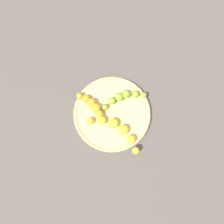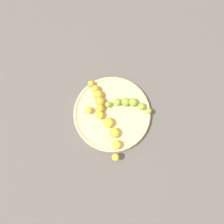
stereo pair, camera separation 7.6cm
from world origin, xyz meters
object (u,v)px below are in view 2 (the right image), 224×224
object	(u,v)px
fruit_bowl	(112,114)
banana_green	(129,104)
banana_yellow	(108,129)
banana_spotted	(98,98)

from	to	relation	value
fruit_bowl	banana_green	xyz separation A→B (m)	(0.06, 0.00, 0.02)
fruit_bowl	banana_green	world-z (taller)	banana_green
fruit_bowl	banana_yellow	size ratio (longest dim) A/B	1.31
banana_green	banana_yellow	bearing A→B (deg)	151.36
banana_green	fruit_bowl	bearing A→B (deg)	126.88
fruit_bowl	banana_spotted	world-z (taller)	banana_spotted
banana_yellow	banana_green	bearing A→B (deg)	20.97
banana_yellow	banana_green	distance (m)	0.11
banana_green	banana_spotted	size ratio (longest dim) A/B	0.97
fruit_bowl	banana_spotted	distance (m)	0.07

